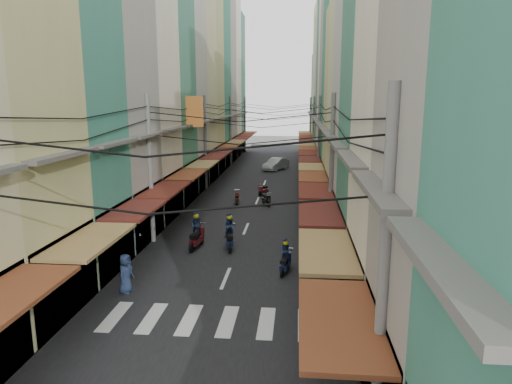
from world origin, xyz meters
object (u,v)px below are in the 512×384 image
Objects in this scene: market_umbrella at (398,253)px; traffic_sign at (331,220)px; bicycle at (375,293)px; white_car at (276,170)px.

market_umbrella is 0.80× the size of traffic_sign.
traffic_sign is (-1.63, 3.87, 2.06)m from bicycle.
bicycle is at bearing 138.27° from market_umbrella.
market_umbrella is (0.68, -0.60, 1.99)m from bicycle.
white_car is 2.71× the size of bicycle.
market_umbrella is 5.03m from traffic_sign.
traffic_sign is at bearing 25.94° from bicycle.
bicycle is 0.78× the size of market_umbrella.
traffic_sign is (4.13, -29.32, 2.06)m from white_car.
market_umbrella is at bearing -128.67° from bicycle.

